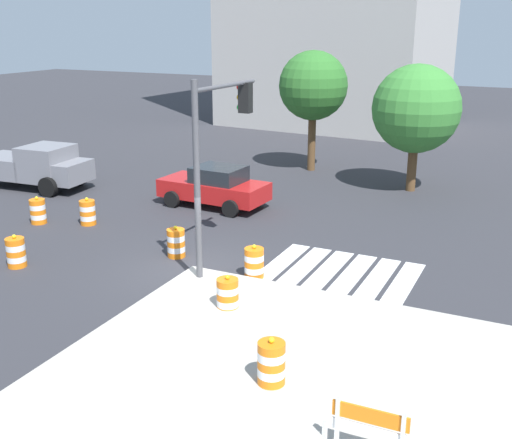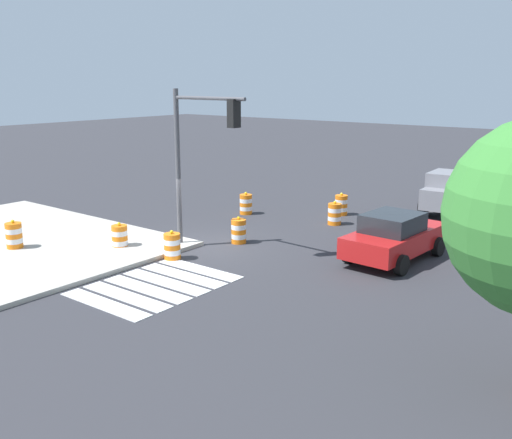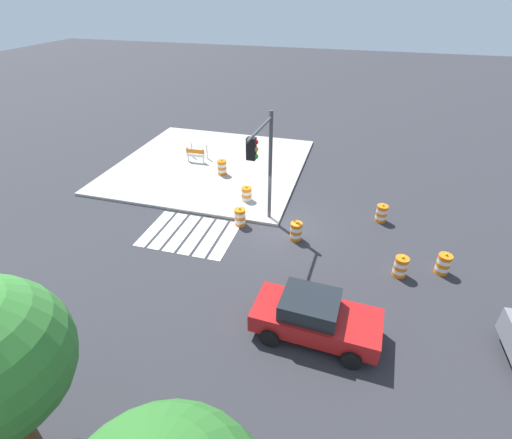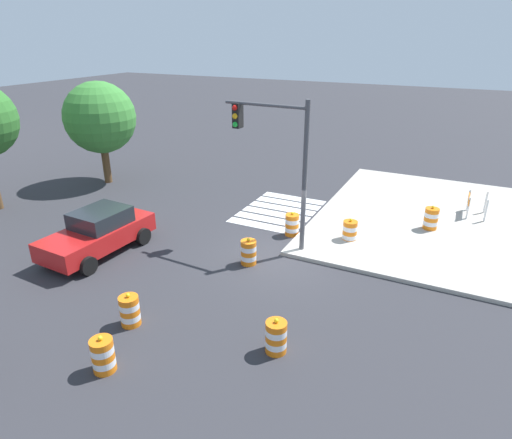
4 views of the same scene
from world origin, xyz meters
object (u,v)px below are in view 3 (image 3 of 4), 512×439
object	(u,v)px
sports_car	(315,317)
construction_barricade	(196,153)
traffic_barrel_near_corner	(381,213)
traffic_barrel_crosswalk_end	(296,231)
traffic_barrel_on_sidewalk	(222,167)
traffic_light_pole	(263,157)
traffic_barrel_far_curb	(443,264)
traffic_barrel_lane_center	(240,217)
traffic_barrel_median_near	(247,195)
traffic_barrel_median_far	(401,267)

from	to	relation	value
sports_car	construction_barricade	world-z (taller)	sports_car
traffic_barrel_near_corner	traffic_barrel_crosswalk_end	size ratio (longest dim) A/B	1.00
traffic_barrel_on_sidewalk	construction_barricade	size ratio (longest dim) A/B	0.78
traffic_light_pole	traffic_barrel_far_curb	bearing A→B (deg)	173.14
traffic_barrel_on_sidewalk	construction_barricade	distance (m)	2.78
traffic_barrel_crosswalk_end	traffic_barrel_lane_center	distance (m)	2.98
sports_car	traffic_barrel_near_corner	bearing A→B (deg)	-105.28
traffic_barrel_lane_center	traffic_barrel_on_sidewalk	distance (m)	5.77
traffic_barrel_near_corner	traffic_barrel_median_near	world-z (taller)	same
traffic_light_pole	construction_barricade	bearing A→B (deg)	-46.34
traffic_barrel_near_corner	construction_barricade	size ratio (longest dim) A/B	0.78
traffic_barrel_far_curb	traffic_barrel_lane_center	bearing A→B (deg)	-7.34
traffic_barrel_on_sidewalk	traffic_barrel_near_corner	bearing A→B (deg)	164.15
construction_barricade	traffic_barrel_near_corner	bearing A→B (deg)	160.76
traffic_barrel_on_sidewalk	construction_barricade	xyz separation A→B (m)	(2.37, -1.46, 0.12)
traffic_barrel_crosswalk_end	construction_barricade	size ratio (longest dim) A/B	0.78
traffic_barrel_lane_center	traffic_barrel_median_far	bearing A→B (deg)	166.16
sports_car	traffic_barrel_near_corner	xyz separation A→B (m)	(-2.25, -8.24, -0.36)
traffic_barrel_on_sidewalk	traffic_barrel_far_curb	bearing A→B (deg)	152.79
construction_barricade	traffic_barrel_crosswalk_end	bearing A→B (deg)	139.33
traffic_barrel_median_near	traffic_barrel_on_sidewalk	bearing A→B (deg)	-48.26
traffic_light_pole	traffic_barrel_on_sidewalk	bearing A→B (deg)	-52.47
traffic_barrel_near_corner	traffic_barrel_far_curb	distance (m)	4.30
traffic_barrel_median_near	traffic_barrel_median_far	distance (m)	8.98
traffic_barrel_near_corner	traffic_barrel_lane_center	bearing A→B (deg)	18.61
traffic_barrel_near_corner	traffic_barrel_on_sidewalk	distance (m)	10.02
traffic_barrel_lane_center	traffic_barrel_crosswalk_end	bearing A→B (deg)	170.68
sports_car	traffic_barrel_median_near	bearing A→B (deg)	-59.02
traffic_barrel_median_near	construction_barricade	world-z (taller)	construction_barricade
sports_car	traffic_light_pole	world-z (taller)	traffic_light_pole
sports_car	traffic_light_pole	size ratio (longest dim) A/B	0.80
traffic_barrel_crosswalk_end	construction_barricade	xyz separation A→B (m)	(8.12, -6.98, 0.27)
traffic_barrel_near_corner	traffic_barrel_far_curb	world-z (taller)	same
traffic_barrel_near_corner	traffic_light_pole	size ratio (longest dim) A/B	0.19
traffic_barrel_median_far	traffic_barrel_far_curb	world-z (taller)	same
traffic_barrel_median_far	traffic_barrel_lane_center	world-z (taller)	same
traffic_barrel_far_curb	traffic_barrel_lane_center	xyz separation A→B (m)	(9.33, -1.20, 0.00)
sports_car	traffic_barrel_median_far	xyz separation A→B (m)	(-3.01, -4.07, -0.36)
traffic_barrel_far_curb	traffic_barrel_lane_center	size ratio (longest dim) A/B	1.00
traffic_barrel_near_corner	traffic_light_pole	world-z (taller)	traffic_light_pole
traffic_barrel_lane_center	traffic_light_pole	distance (m)	3.68
traffic_barrel_median_far	traffic_barrel_lane_center	bearing A→B (deg)	-13.84
traffic_barrel_far_curb	traffic_barrel_on_sidewalk	world-z (taller)	traffic_barrel_on_sidewalk
traffic_barrel_near_corner	traffic_barrel_median_far	xyz separation A→B (m)	(-0.76, 4.17, 0.00)
sports_car	traffic_barrel_median_far	bearing A→B (deg)	-126.54
traffic_barrel_crosswalk_end	traffic_barrel_lane_center	world-z (taller)	same
traffic_barrel_near_corner	traffic_barrel_far_curb	size ratio (longest dim) A/B	1.00
traffic_barrel_far_curb	traffic_barrel_median_near	bearing A→B (deg)	-19.85
traffic_barrel_near_corner	traffic_light_pole	bearing A→B (deg)	24.34
traffic_barrel_on_sidewalk	traffic_barrel_crosswalk_end	bearing A→B (deg)	136.16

